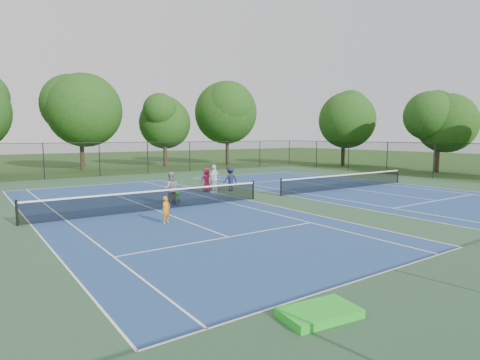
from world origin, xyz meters
TOP-DOWN VIEW (x-y plane):
  - ground at (0.00, 0.00)m, footprint 140.00×140.00m
  - court_pad at (0.00, 0.00)m, footprint 36.00×36.00m
  - tennis_court_left at (-7.00, 0.00)m, footprint 12.00×23.83m
  - tennis_court_right at (7.00, 0.00)m, footprint 12.00×23.83m
  - perimeter_fence at (0.00, 0.00)m, footprint 36.08×36.08m
  - tree_back_b at (-4.00, 26.00)m, footprint 7.60×7.60m
  - tree_back_c at (5.00, 25.00)m, footprint 6.00×6.00m
  - tree_back_d at (13.00, 24.00)m, footprint 7.80×7.80m
  - tree_side_e at (23.00, 14.00)m, footprint 6.60×6.60m
  - tree_side_f at (24.00, 3.00)m, footprint 5.80×5.80m
  - child_player at (-7.85, -3.03)m, footprint 0.49×0.40m
  - instructor at (-5.82, 0.80)m, footprint 1.01×0.88m
  - bystander_a at (-1.60, 3.36)m, footprint 1.14×0.79m
  - bystander_b at (-0.21, 3.60)m, footprint 1.05×0.63m
  - bystander_c at (-1.68, 4.16)m, footprint 0.83×0.63m
  - ball_crate at (-5.46, 0.97)m, footprint 0.37×0.28m
  - ball_hopper at (-5.46, 0.97)m, footprint 0.36×0.28m
  - green_tarp at (-9.02, -12.74)m, footprint 1.68×1.14m

SIDE VIEW (x-z plane):
  - ground at x=0.00m, z-range 0.00..0.00m
  - court_pad at x=0.00m, z-range 0.00..0.01m
  - green_tarp at x=-9.02m, z-range 0.01..0.19m
  - tennis_court_left at x=-7.00m, z-range -0.44..0.63m
  - tennis_court_right at x=7.00m, z-range -0.44..0.63m
  - ball_crate at x=-5.46m, z-range 0.00..0.28m
  - ball_hopper at x=-5.46m, z-range 0.28..0.72m
  - child_player at x=-7.85m, z-range 0.00..1.14m
  - bystander_c at x=-1.68m, z-range 0.00..1.54m
  - bystander_b at x=-0.21m, z-range 0.00..1.59m
  - instructor at x=-5.82m, z-range 0.00..1.77m
  - bystander_a at x=-1.60m, z-range 0.00..1.80m
  - perimeter_fence at x=0.00m, z-range 0.09..3.11m
  - tree_side_f at x=24.00m, z-range 1.19..9.31m
  - tree_back_c at x=5.00m, z-range 1.28..9.68m
  - tree_side_e at x=23.00m, z-range 1.37..10.25m
  - tree_back_b at x=-4.00m, z-range 1.58..11.61m
  - tree_back_d at x=13.00m, z-range 1.64..12.01m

